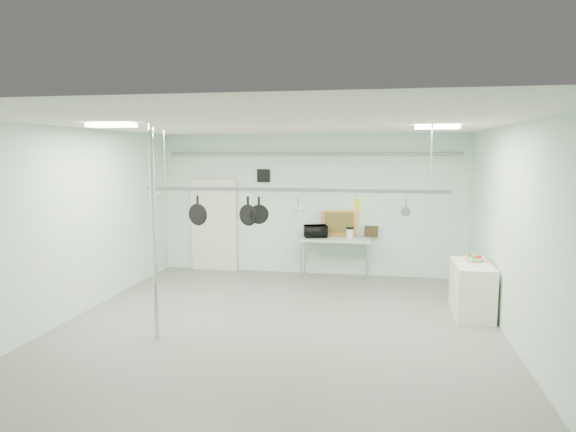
% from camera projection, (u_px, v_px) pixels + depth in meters
% --- Properties ---
extents(floor, '(8.00, 8.00, 0.00)m').
position_uv_depth(floor, '(276.00, 331.00, 8.03)').
color(floor, gray).
rests_on(floor, ground).
extents(ceiling, '(7.00, 8.00, 0.02)m').
position_uv_depth(ceiling, '(275.00, 125.00, 7.64)').
color(ceiling, silver).
rests_on(ceiling, back_wall).
extents(back_wall, '(7.00, 0.02, 3.20)m').
position_uv_depth(back_wall, '(311.00, 204.00, 11.73)').
color(back_wall, silver).
rests_on(back_wall, floor).
extents(right_wall, '(0.02, 8.00, 3.20)m').
position_uv_depth(right_wall, '(518.00, 237.00, 7.22)').
color(right_wall, silver).
rests_on(right_wall, floor).
extents(door, '(1.10, 0.10, 2.20)m').
position_uv_depth(door, '(214.00, 226.00, 12.16)').
color(door, silver).
rests_on(door, floor).
extents(wall_vent, '(0.30, 0.04, 0.30)m').
position_uv_depth(wall_vent, '(264.00, 176.00, 11.83)').
color(wall_vent, black).
rests_on(wall_vent, back_wall).
extents(conduit_pipe, '(6.60, 0.07, 0.07)m').
position_uv_depth(conduit_pipe, '(310.00, 154.00, 11.51)').
color(conduit_pipe, gray).
rests_on(conduit_pipe, back_wall).
extents(chrome_pole, '(0.08, 0.08, 3.20)m').
position_uv_depth(chrome_pole, '(154.00, 233.00, 7.55)').
color(chrome_pole, silver).
rests_on(chrome_pole, floor).
extents(prep_table, '(1.60, 0.70, 0.91)m').
position_uv_depth(prep_table, '(335.00, 241.00, 11.34)').
color(prep_table, '#B1D1B9').
rests_on(prep_table, floor).
extents(side_cabinet, '(0.60, 1.20, 0.90)m').
position_uv_depth(side_cabinet, '(472.00, 289.00, 8.78)').
color(side_cabinet, white).
rests_on(side_cabinet, floor).
extents(pot_rack, '(4.80, 0.06, 1.00)m').
position_uv_depth(pot_rack, '(292.00, 188.00, 8.02)').
color(pot_rack, '#B7B7BC').
rests_on(pot_rack, ceiling).
extents(light_panel_left, '(0.65, 0.30, 0.05)m').
position_uv_depth(light_panel_left, '(111.00, 125.00, 7.26)').
color(light_panel_left, white).
rests_on(light_panel_left, ceiling).
extents(light_panel_right, '(0.65, 0.30, 0.05)m').
position_uv_depth(light_panel_right, '(437.00, 127.00, 7.81)').
color(light_panel_right, white).
rests_on(light_panel_right, ceiling).
extents(microwave, '(0.57, 0.46, 0.27)m').
position_uv_depth(microwave, '(316.00, 231.00, 11.42)').
color(microwave, black).
rests_on(microwave, prep_table).
extents(coffee_canister, '(0.19, 0.19, 0.20)m').
position_uv_depth(coffee_canister, '(350.00, 234.00, 11.28)').
color(coffee_canister, silver).
rests_on(coffee_canister, prep_table).
extents(painting_large, '(0.79, 0.17, 0.58)m').
position_uv_depth(painting_large, '(339.00, 223.00, 11.58)').
color(painting_large, '#CF7F37').
rests_on(painting_large, prep_table).
extents(painting_small, '(0.30, 0.09, 0.25)m').
position_uv_depth(painting_small, '(371.00, 231.00, 11.47)').
color(painting_small, '#332311').
rests_on(painting_small, prep_table).
extents(fruit_bowl, '(0.40, 0.40, 0.08)m').
position_uv_depth(fruit_bowl, '(474.00, 259.00, 8.91)').
color(fruit_bowl, silver).
rests_on(fruit_bowl, side_cabinet).
extents(skillet_left, '(0.36, 0.16, 0.48)m').
position_uv_depth(skillet_left, '(198.00, 210.00, 8.34)').
color(skillet_left, black).
rests_on(skillet_left, pot_rack).
extents(skillet_mid, '(0.34, 0.18, 0.46)m').
position_uv_depth(skillet_mid, '(248.00, 211.00, 8.19)').
color(skillet_mid, black).
rests_on(skillet_mid, pot_rack).
extents(skillet_right, '(0.31, 0.17, 0.43)m').
position_uv_depth(skillet_right, '(259.00, 210.00, 8.16)').
color(skillet_right, black).
rests_on(skillet_right, pot_rack).
extents(whisk, '(0.18, 0.18, 0.31)m').
position_uv_depth(whisk, '(298.00, 207.00, 8.04)').
color(whisk, '#B9BABF').
rests_on(whisk, pot_rack).
extents(grater, '(0.09, 0.05, 0.21)m').
position_uv_depth(grater, '(357.00, 205.00, 7.87)').
color(grater, yellow).
rests_on(grater, pot_rack).
extents(saucepan, '(0.17, 0.13, 0.26)m').
position_uv_depth(saucepan, '(406.00, 207.00, 7.74)').
color(saucepan, '#B7B8BC').
rests_on(saucepan, pot_rack).
extents(fruit_cluster, '(0.24, 0.24, 0.09)m').
position_uv_depth(fruit_cluster, '(475.00, 257.00, 8.91)').
color(fruit_cluster, '#AD1021').
rests_on(fruit_cluster, fruit_bowl).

